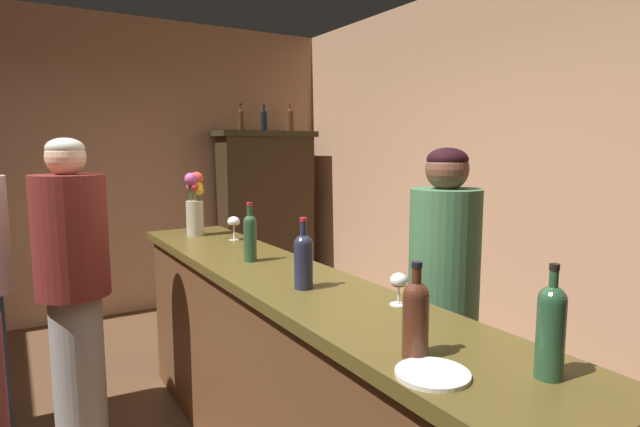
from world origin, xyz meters
TOP-DOWN VIEW (x-y plane):
  - wall_back at (0.00, 3.12)m, footprint 4.98×0.12m
  - wall_right at (2.49, 0.00)m, footprint 0.12×6.23m
  - bar_counter at (0.40, -0.12)m, footprint 0.53×3.15m
  - display_cabinet at (1.71, 2.83)m, footprint 1.09×0.40m
  - wine_bottle_syrah at (0.49, -1.45)m, footprint 0.07×0.07m
  - wine_bottle_malbec at (0.28, -1.17)m, footprint 0.07×0.07m
  - wine_bottle_merlot at (0.38, 0.20)m, footprint 0.07×0.07m
  - wine_bottle_pinot at (0.36, -0.39)m, footprint 0.08×0.08m
  - wine_glass_front at (0.54, 0.83)m, footprint 0.08×0.08m
  - wine_glass_mid at (0.56, -0.77)m, footprint 0.07×0.07m
  - flower_arrangement at (0.38, 1.13)m, footprint 0.14×0.13m
  - cheese_plate at (0.24, -1.29)m, footprint 0.19×0.19m
  - display_bottle_left at (1.43, 2.83)m, footprint 0.06×0.06m
  - display_bottle_midleft at (1.70, 2.83)m, footprint 0.07×0.07m
  - display_bottle_center at (2.01, 2.83)m, footprint 0.08×0.08m
  - patron_redhead at (-0.40, 0.83)m, footprint 0.38×0.38m
  - bartender at (1.03, -0.53)m, footprint 0.33×0.33m

SIDE VIEW (x-z plane):
  - bar_counter at x=0.40m, z-range 0.00..1.07m
  - bartender at x=1.03m, z-range 0.09..1.74m
  - patron_redhead at x=-0.40m, z-range 0.08..1.78m
  - display_cabinet at x=1.71m, z-range 0.04..1.86m
  - cheese_plate at x=0.24m, z-range 1.06..1.07m
  - wine_glass_mid at x=0.56m, z-range 1.09..1.21m
  - wine_glass_front at x=0.54m, z-range 1.10..1.25m
  - wine_bottle_malbec at x=0.28m, z-range 1.05..1.32m
  - wine_bottle_pinot at x=0.36m, z-range 1.04..1.34m
  - wine_bottle_syrah at x=0.49m, z-range 1.05..1.35m
  - wine_bottle_merlot at x=0.38m, z-range 1.05..1.35m
  - flower_arrangement at x=0.38m, z-range 1.08..1.51m
  - wall_back at x=0.00m, z-range 0.00..2.91m
  - wall_right at x=2.49m, z-range 0.00..2.91m
  - display_bottle_left at x=1.43m, z-range 1.81..2.09m
  - display_bottle_midleft at x=1.70m, z-range 1.81..2.09m
  - display_bottle_center at x=2.01m, z-range 1.81..2.12m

